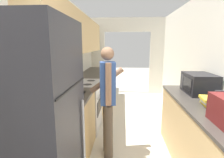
% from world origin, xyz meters
% --- Properties ---
extents(wall_left, '(0.38, 7.50, 2.50)m').
position_xyz_m(wall_left, '(-1.14, 2.38, 1.52)').
color(wall_left, silver).
rests_on(wall_left, ground_plane).
extents(wall_right, '(0.06, 7.50, 2.50)m').
position_xyz_m(wall_right, '(1.23, 1.95, 1.25)').
color(wall_right, silver).
rests_on(wall_right, ground_plane).
extents(wall_far_with_doorway, '(2.80, 0.06, 2.50)m').
position_xyz_m(wall_far_with_doorway, '(0.00, 5.13, 1.43)').
color(wall_far_with_doorway, silver).
rests_on(wall_far_with_doorway, ground_plane).
extents(counter_left, '(0.62, 3.97, 0.92)m').
position_xyz_m(counter_left, '(-0.90, 3.00, 0.46)').
color(counter_left, tan).
rests_on(counter_left, ground_plane).
extents(counter_right, '(0.62, 2.14, 0.92)m').
position_xyz_m(counter_right, '(0.90, 1.28, 0.46)').
color(counter_right, tan).
rests_on(counter_right, ground_plane).
extents(refrigerator, '(0.72, 0.73, 1.82)m').
position_xyz_m(refrigerator, '(-0.85, 0.54, 0.91)').
color(refrigerator, black).
rests_on(refrigerator, ground_plane).
extents(range_oven, '(0.66, 0.80, 1.06)m').
position_xyz_m(range_oven, '(-0.89, 2.49, 0.47)').
color(range_oven, '#B7B7BC').
rests_on(range_oven, ground_plane).
extents(person, '(0.52, 0.42, 1.60)m').
position_xyz_m(person, '(-0.34, 1.64, 0.86)').
color(person, '#4C4238').
rests_on(person, ground_plane).
extents(microwave, '(0.38, 0.53, 0.29)m').
position_xyz_m(microwave, '(0.99, 1.85, 1.07)').
color(microwave, black).
rests_on(microwave, counter_right).
extents(book_stack, '(0.26, 0.31, 0.11)m').
position_xyz_m(book_stack, '(0.92, 1.27, 0.98)').
color(book_stack, gold).
rests_on(book_stack, counter_right).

